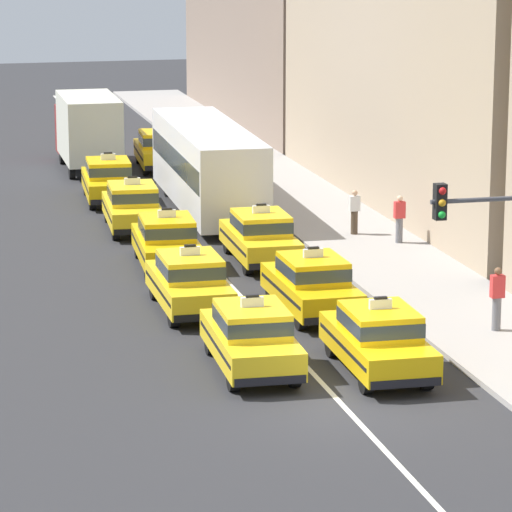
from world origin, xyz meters
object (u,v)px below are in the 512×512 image
taxi_left_third (167,241)px  taxi_right_second (312,284)px  taxi_left_second (190,281)px  taxi_left_fourth (132,206)px  box_truck_left_sixth (87,128)px  traffic_light_pole (511,262)px  taxi_right_third (260,236)px  pedestrian_trailing (399,219)px  taxi_right_nearest (379,338)px  pedestrian_near_crosswalk (354,212)px  taxi_right_fifth (159,149)px  taxi_left_nearest (251,336)px  bus_right_fourth (207,164)px  taxi_left_fifth (108,179)px  pedestrian_mid_block (497,298)px

taxi_left_third → taxi_right_second: same height
taxi_left_second → taxi_left_fourth: (0.19, 11.28, 0.00)m
box_truck_left_sixth → traffic_light_pole: traffic_light_pole is taller
box_truck_left_sixth → taxi_right_third: (3.02, -19.12, -0.90)m
box_truck_left_sixth → pedestrian_trailing: box_truck_left_sixth is taller
taxi_left_third → box_truck_left_sixth: size_ratio=0.67×
taxi_right_nearest → taxi_right_third: size_ratio=1.00×
taxi_left_fourth → pedestrian_near_crosswalk: 7.85m
taxi_right_fifth → taxi_left_fourth: bearing=-104.3°
taxi_left_nearest → pedestrian_trailing: size_ratio=2.86×
box_truck_left_sixth → bus_right_fourth: box_truck_left_sixth is taller
taxi_left_second → bus_right_fourth: 14.43m
box_truck_left_sixth → taxi_right_fifth: (3.02, -0.76, -0.90)m
taxi_left_nearest → taxi_left_fourth: (-0.19, 17.12, 0.00)m
box_truck_left_sixth → taxi_right_fifth: 3.24m
taxi_right_third → taxi_right_second: bearing=-90.9°
taxi_left_nearest → taxi_right_third: bearing=75.0°
taxi_left_fifth → traffic_light_pole: (4.54, -28.28, 2.94)m
taxi_right_third → traffic_light_pole: size_ratio=0.82×
taxi_left_third → pedestrian_near_crosswalk: 7.62m
taxi_right_second → taxi_right_nearest: bearing=-89.2°
taxi_left_fourth → taxi_left_fifth: size_ratio=1.00×
taxi_left_fifth → pedestrian_trailing: bearing=-50.9°
taxi_left_nearest → pedestrian_near_crosswalk: taxi_left_nearest is taller
taxi_left_fourth → bus_right_fourth: (3.28, 2.69, 0.94)m
taxi_left_third → taxi_right_fifth: 18.59m
pedestrian_near_crosswalk → taxi_left_third: bearing=-158.3°
taxi_right_nearest → taxi_right_second: (-0.08, 5.69, 0.00)m
taxi_left_fifth → taxi_right_fifth: 7.66m
taxi_left_third → taxi_left_second: bearing=-93.5°
taxi_left_fifth → pedestrian_mid_block: size_ratio=2.71×
bus_right_fourth → pedestrian_near_crosswalk: bus_right_fourth is taller
traffic_light_pole → taxi_left_third: bearing=104.4°
taxi_left_fifth → box_truck_left_sixth: (0.21, 7.71, 0.90)m
taxi_left_third → pedestrian_mid_block: (7.12, -9.71, 0.15)m
taxi_right_fifth → pedestrian_near_crosswalk: taxi_right_fifth is taller
pedestrian_trailing → traffic_light_pole: bearing=-101.8°
box_truck_left_sixth → pedestrian_mid_block: box_truck_left_sixth is taller
taxi_right_fifth → pedestrian_mid_block: bearing=-81.7°
taxi_right_nearest → taxi_right_fifth: size_ratio=0.99×
pedestrian_near_crosswalk → traffic_light_pole: traffic_light_pole is taller
pedestrian_mid_block → taxi_right_nearest: bearing=-149.6°
taxi_left_nearest → taxi_left_fifth: same height
taxi_left_third → taxi_right_third: 3.04m
taxi_left_second → taxi_right_second: (3.28, -1.07, 0.00)m
traffic_light_pole → taxi_left_fifth: bearing=99.1°
taxi_right_second → pedestrian_mid_block: size_ratio=2.66×
taxi_left_third → taxi_left_fourth: same height
taxi_left_fourth → box_truck_left_sixth: 13.21m
taxi_left_fourth → pedestrian_near_crosswalk: size_ratio=3.02×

